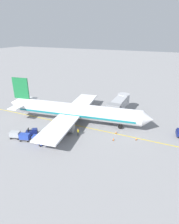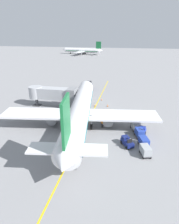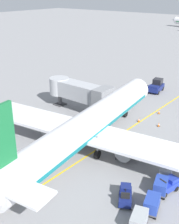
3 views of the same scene
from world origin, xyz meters
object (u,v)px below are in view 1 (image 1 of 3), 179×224
object	(u,v)px
jet_bridge	(119,104)
baggage_cart_second_in_train	(38,138)
baggage_tug_lead	(40,141)
baggage_cart_tail_end	(15,134)
parked_airliner	(75,111)
safety_cone_nose_left	(136,139)
safety_cone_nose_right	(116,132)
baggage_tug_trailing	(32,132)
ground_crew_wing_walker	(65,127)
safety_cone_wing_tip	(113,139)
ground_crew_loader	(78,132)
baggage_cart_third_in_train	(25,137)
baggage_cart_front	(50,139)

from	to	relation	value
jet_bridge	baggage_cart_second_in_train	distance (m)	23.54
baggage_tug_lead	baggage_cart_second_in_train	xyz separation A→B (m)	(-0.39, -0.75, 0.24)
baggage_cart_tail_end	parked_airliner	bearing A→B (deg)	146.16
baggage_cart_second_in_train	safety_cone_nose_left	distance (m)	20.82
parked_airliner	safety_cone_nose_right	xyz separation A→B (m)	(1.03, 11.11, -2.90)
baggage_cart_tail_end	baggage_cart_second_in_train	bearing A→B (deg)	97.22
baggage_tug_trailing	ground_crew_wing_walker	size ratio (longest dim) A/B	1.63
baggage_cart_tail_end	safety_cone_nose_left	size ratio (longest dim) A/B	5.04
safety_cone_nose_right	baggage_tug_trailing	bearing A→B (deg)	-63.88
safety_cone_nose_left	safety_cone_wing_tip	xyz separation A→B (m)	(2.17, -4.42, 0.00)
safety_cone_nose_right	ground_crew_loader	bearing A→B (deg)	-59.21
baggage_cart_tail_end	safety_cone_wing_tip	bearing A→B (deg)	112.07
parked_airliner	ground_crew_loader	xyz separation A→B (m)	(5.45, 3.69, -2.23)
baggage_cart_second_in_train	safety_cone_wing_tip	bearing A→B (deg)	117.22
baggage_cart_second_in_train	baggage_cart_third_in_train	distance (m)	3.00
baggage_tug_lead	safety_cone_wing_tip	size ratio (longest dim) A/B	4.62
jet_bridge	baggage_tug_lead	xyz separation A→B (m)	(20.88, -10.57, -2.74)
baggage_cart_third_in_train	safety_cone_wing_tip	xyz separation A→B (m)	(-7.83, 17.08, -0.66)
ground_crew_wing_walker	safety_cone_wing_tip	bearing A→B (deg)	91.53
parked_airliner	baggage_cart_tail_end	bearing A→B (deg)	-33.84
baggage_cart_tail_end	safety_cone_nose_right	bearing A→B (deg)	120.00
baggage_cart_third_in_train	baggage_cart_tail_end	xyz separation A→B (m)	(0.13, -2.57, 0.00)
baggage_cart_second_in_train	ground_crew_loader	world-z (taller)	ground_crew_loader
baggage_tug_trailing	baggage_cart_front	world-z (taller)	baggage_tug_trailing
baggage_cart_third_in_train	safety_cone_wing_tip	distance (m)	18.80
baggage_cart_third_in_train	parked_airliner	bearing A→B (deg)	155.11
jet_bridge	safety_cone_nose_left	distance (m)	13.59
baggage_tug_trailing	baggage_cart_second_in_train	size ratio (longest dim) A/B	0.93
ground_crew_wing_walker	safety_cone_wing_tip	world-z (taller)	ground_crew_wing_walker
safety_cone_wing_tip	safety_cone_nose_right	bearing A→B (deg)	-172.91
baggage_cart_second_in_train	baggage_tug_trailing	bearing A→B (deg)	-122.73
ground_crew_wing_walker	safety_cone_wing_tip	distance (m)	11.64
baggage_tug_lead	safety_cone_nose_right	world-z (taller)	baggage_tug_lead
baggage_cart_front	ground_crew_loader	xyz separation A→B (m)	(-5.32, 3.70, 0.00)
baggage_cart_front	safety_cone_nose_left	size ratio (longest dim) A/B	5.04
baggage_cart_tail_end	safety_cone_nose_right	world-z (taller)	baggage_cart_tail_end
baggage_cart_second_in_train	baggage_cart_third_in_train	size ratio (longest dim) A/B	1.00
baggage_cart_tail_end	safety_cone_wing_tip	world-z (taller)	baggage_cart_tail_end
safety_cone_nose_left	safety_cone_wing_tip	distance (m)	4.92
baggage_tug_trailing	ground_crew_loader	bearing A→B (deg)	112.21
parked_airliner	ground_crew_loader	size ratio (longest dim) A/B	22.07
jet_bridge	safety_cone_wing_tip	xyz separation A→B (m)	(13.22, 2.81, -3.16)
baggage_cart_third_in_train	safety_cone_wing_tip	bearing A→B (deg)	114.63
baggage_tug_trailing	baggage_cart_third_in_train	distance (m)	2.68
baggage_tug_lead	baggage_cart_second_in_train	bearing A→B (deg)	-117.29
jet_bridge	baggage_cart_tail_end	world-z (taller)	jet_bridge
parked_airliner	safety_cone_nose_right	size ratio (longest dim) A/B	63.23
baggage_cart_tail_end	safety_cone_nose_left	distance (m)	26.13
baggage_cart_second_in_train	parked_airliner	bearing A→B (deg)	167.09
ground_crew_wing_walker	safety_cone_nose_left	world-z (taller)	ground_crew_wing_walker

